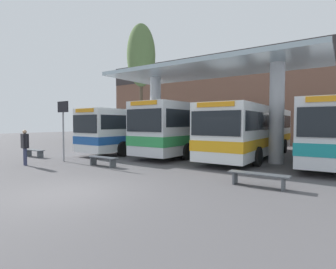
# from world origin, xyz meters

# --- Properties ---
(ground_plane) EXTENTS (100.00, 100.00, 0.00)m
(ground_plane) POSITION_xyz_m (0.00, 0.00, 0.00)
(ground_plane) COLOR #565456
(townhouse_backdrop) EXTENTS (40.00, 0.58, 9.74)m
(townhouse_backdrop) POSITION_xyz_m (0.00, 22.12, 5.68)
(townhouse_backdrop) COLOR brown
(townhouse_backdrop) RESTS_ON ground_plane
(station_canopy) EXTENTS (12.97, 5.14, 5.54)m
(station_canopy) POSITION_xyz_m (0.00, 9.67, 4.66)
(station_canopy) COLOR silver
(station_canopy) RESTS_ON ground_plane
(transit_bus_left_bay) EXTENTS (2.98, 10.51, 3.05)m
(transit_bus_left_bay) POSITION_xyz_m (-5.86, 10.48, 1.70)
(transit_bus_left_bay) COLOR white
(transit_bus_left_bay) RESTS_ON ground_plane
(transit_bus_center_bay) EXTENTS (3.09, 12.52, 3.34)m
(transit_bus_center_bay) POSITION_xyz_m (-1.70, 11.97, 1.86)
(transit_bus_center_bay) COLOR silver
(transit_bus_center_bay) RESTS_ON ground_plane
(transit_bus_right_bay) EXTENTS (2.87, 12.20, 3.11)m
(transit_bus_right_bay) POSITION_xyz_m (2.14, 11.87, 1.74)
(transit_bus_right_bay) COLOR white
(transit_bus_right_bay) RESTS_ON ground_plane
(transit_bus_far_right_bay) EXTENTS (3.24, 11.40, 3.18)m
(transit_bus_far_right_bay) POSITION_xyz_m (6.33, 11.91, 1.78)
(transit_bus_far_right_bay) COLOR silver
(transit_bus_far_right_bay) RESTS_ON ground_plane
(waiting_bench_near_pillar) EXTENTS (1.76, 0.44, 0.46)m
(waiting_bench_near_pillar) POSITION_xyz_m (-2.97, 3.92, 0.34)
(waiting_bench_near_pillar) COLOR #4C5156
(waiting_bench_near_pillar) RESTS_ON ground_plane
(waiting_bench_mid_platform) EXTENTS (1.98, 0.44, 0.46)m
(waiting_bench_mid_platform) POSITION_xyz_m (4.59, 3.92, 0.35)
(waiting_bench_mid_platform) COLOR #4C5156
(waiting_bench_mid_platform) RESTS_ON ground_plane
(waiting_bench_far_platform) EXTENTS (1.70, 0.44, 0.46)m
(waiting_bench_far_platform) POSITION_xyz_m (-9.23, 3.92, 0.34)
(waiting_bench_far_platform) COLOR #4C5156
(waiting_bench_far_platform) RESTS_ON ground_plane
(info_sign_platform) EXTENTS (0.90, 0.09, 3.35)m
(info_sign_platform) POSITION_xyz_m (-6.03, 3.82, 2.36)
(info_sign_platform) COLOR gray
(info_sign_platform) RESTS_ON ground_plane
(pedestrian_waiting) EXTENTS (0.67, 0.35, 1.80)m
(pedestrian_waiting) POSITION_xyz_m (-6.43, 1.90, 1.10)
(pedestrian_waiting) COLOR #333856
(pedestrian_waiting) RESTS_ON ground_plane
(poplar_tree_behind_left) EXTENTS (2.67, 2.67, 11.43)m
(poplar_tree_behind_left) POSITION_xyz_m (-9.02, 14.20, 8.42)
(poplar_tree_behind_left) COLOR #473A2B
(poplar_tree_behind_left) RESTS_ON ground_plane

